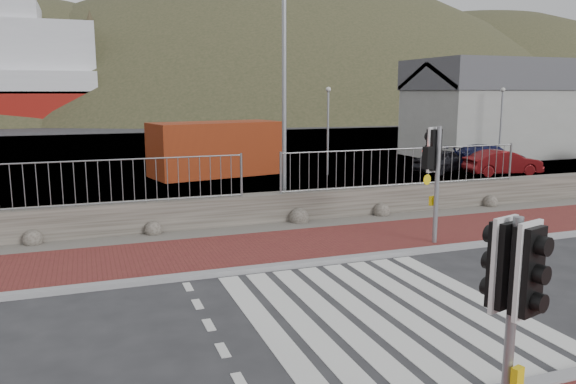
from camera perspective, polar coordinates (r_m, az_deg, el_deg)
name	(u,v)px	position (r m, az deg, el deg)	size (l,w,h in m)	color
ground	(381,312)	(10.34, 9.44, -11.98)	(220.00, 220.00, 0.00)	#28282B
sidewalk_far	(293,246)	(14.20, 0.50, -5.53)	(40.00, 3.00, 0.08)	maroon
kerb_far	(316,263)	(12.86, 2.85, -7.17)	(40.00, 0.25, 0.12)	gray
zebra_crossing	(381,312)	(10.34, 9.44, -11.95)	(4.62, 5.60, 0.01)	silver
gravel_strip	(268,229)	(16.03, -2.00, -3.75)	(40.00, 1.50, 0.06)	#59544C
stone_wall	(260,209)	(16.68, -2.86, -1.73)	(40.00, 0.60, 0.90)	#4B453D
railing	(261,164)	(16.32, -2.74, 2.88)	(18.07, 0.07, 1.22)	gray
quay	(165,154)	(36.73, -12.38, 3.80)	(120.00, 40.00, 0.50)	#4C4C4F
water	(125,125)	(71.48, -16.18, 6.58)	(220.00, 50.00, 0.05)	#3F4C54
harbor_building	(509,108)	(37.56, 21.56, 7.96)	(12.20, 6.20, 5.80)	#9E9E99
hills_backdrop	(162,249)	(100.57, -12.69, -5.71)	(254.00, 90.00, 100.00)	#30331F
traffic_signal_near	(513,288)	(6.18, 21.93, -9.07)	(0.43, 0.33, 2.65)	gray
traffic_signal_far	(437,160)	(14.48, 14.90, 3.15)	(0.75, 0.40, 3.04)	gray
streetlight	(289,74)	(17.43, 0.05, 11.85)	(1.60, 0.70, 7.82)	gray
shipping_container	(216,149)	(26.71, -7.32, 4.39)	(6.00, 2.50, 2.50)	maroon
car_a	(444,161)	(28.44, 15.53, 3.09)	(1.38, 3.42, 1.17)	black
car_b	(503,163)	(28.41, 20.99, 2.80)	(1.26, 3.61, 1.19)	#5E0D0F
car_c	(488,157)	(30.16, 19.66, 3.36)	(1.80, 4.42, 1.28)	#141740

